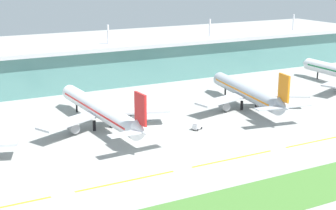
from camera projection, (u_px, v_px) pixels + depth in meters
name	position (u px, v px, depth m)	size (l,w,h in m)	color
ground_plane	(223.00, 147.00, 155.68)	(600.00, 600.00, 0.00)	#9E9E99
terminal_building	(105.00, 62.00, 240.12)	(288.00, 34.00, 28.61)	slate
airliner_near_middle	(101.00, 110.00, 172.24)	(48.72, 68.36, 18.90)	white
airliner_far_middle	(248.00, 93.00, 196.77)	(48.22, 60.79, 18.90)	#ADB2BC
taxiway_stripe_mid_west	(126.00, 181.00, 130.74)	(28.00, 0.70, 0.04)	yellow
taxiway_stripe_centre	(233.00, 159.00, 146.04)	(28.00, 0.70, 0.04)	yellow
taxiway_stripe_mid_east	(320.00, 141.00, 161.34)	(28.00, 0.70, 0.04)	yellow
grass_verge	(300.00, 189.00, 125.95)	(300.00, 18.00, 0.10)	#477A33
baggage_cart	(197.00, 126.00, 171.86)	(4.02, 3.30, 2.48)	silver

